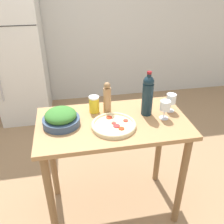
# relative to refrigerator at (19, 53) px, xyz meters

# --- Properties ---
(ground_plane) EXTENTS (14.00, 14.00, 0.00)m
(ground_plane) POSITION_rel_refrigerator_xyz_m (0.90, -1.87, -0.92)
(ground_plane) COLOR #9E7A56
(wall_back) EXTENTS (6.40, 0.08, 2.60)m
(wall_back) POSITION_rel_refrigerator_xyz_m (0.90, 0.40, 0.38)
(wall_back) COLOR silver
(wall_back) RESTS_ON ground_plane
(refrigerator) EXTENTS (0.64, 0.73, 1.85)m
(refrigerator) POSITION_rel_refrigerator_xyz_m (0.00, 0.00, 0.00)
(refrigerator) COLOR silver
(refrigerator) RESTS_ON ground_plane
(prep_counter) EXTENTS (1.11, 0.62, 0.92)m
(prep_counter) POSITION_rel_refrigerator_xyz_m (0.90, -1.87, -0.17)
(prep_counter) COLOR #A87A4C
(prep_counter) RESTS_ON ground_plane
(wine_bottle) EXTENTS (0.08, 0.08, 0.35)m
(wine_bottle) POSITION_rel_refrigerator_xyz_m (1.17, -1.82, 0.16)
(wine_bottle) COLOR #142833
(wine_bottle) RESTS_ON prep_counter
(wine_glass_near) EXTENTS (0.07, 0.07, 0.14)m
(wine_glass_near) POSITION_rel_refrigerator_xyz_m (1.28, -1.90, 0.09)
(wine_glass_near) COLOR silver
(wine_glass_near) RESTS_ON prep_counter
(wine_glass_far) EXTENTS (0.07, 0.07, 0.14)m
(wine_glass_far) POSITION_rel_refrigerator_xyz_m (1.37, -1.81, 0.09)
(wine_glass_far) COLOR silver
(wine_glass_far) RESTS_ON prep_counter
(pepper_mill) EXTENTS (0.06, 0.06, 0.25)m
(pepper_mill) POSITION_rel_refrigerator_xyz_m (0.88, -1.73, 0.11)
(pepper_mill) COLOR #AD7F51
(pepper_mill) RESTS_ON prep_counter
(salad_bowl) EXTENTS (0.27, 0.27, 0.13)m
(salad_bowl) POSITION_rel_refrigerator_xyz_m (0.53, -1.85, 0.05)
(salad_bowl) COLOR #384C6B
(salad_bowl) RESTS_ON prep_counter
(homemade_pizza) EXTENTS (0.32, 0.32, 0.03)m
(homemade_pizza) POSITION_rel_refrigerator_xyz_m (0.89, -1.95, 0.01)
(homemade_pizza) COLOR beige
(homemade_pizza) RESTS_ON prep_counter
(salt_canister) EXTENTS (0.08, 0.08, 0.13)m
(salt_canister) POSITION_rel_refrigerator_xyz_m (0.79, -1.71, 0.06)
(salt_canister) COLOR yellow
(salt_canister) RESTS_ON prep_counter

